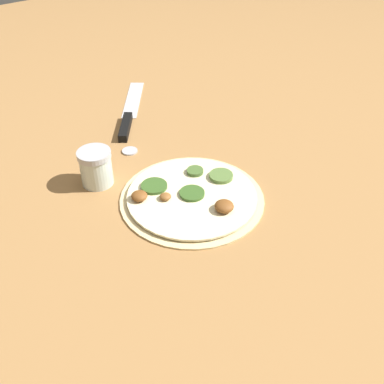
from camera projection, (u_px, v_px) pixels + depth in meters
ground_plane at (192, 199)px, 0.86m from camera, size 3.00×3.00×0.00m
pizza at (192, 196)px, 0.86m from camera, size 0.28×0.28×0.03m
knife at (128, 117)px, 1.10m from camera, size 0.27×0.22×0.02m
spice_jar at (96, 167)px, 0.88m from camera, size 0.07×0.07×0.07m
loose_cap at (130, 150)px, 0.99m from camera, size 0.03×0.03×0.01m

